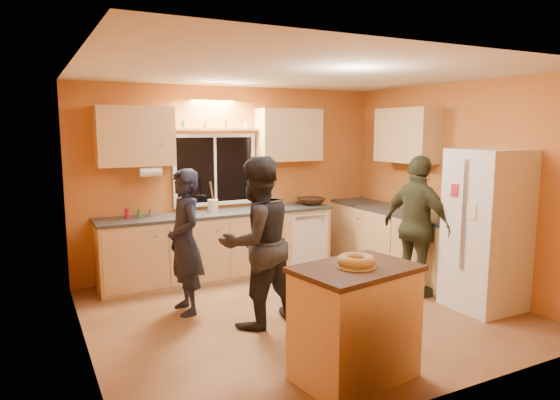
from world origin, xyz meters
TOP-DOWN VIEW (x-y plane):
  - ground at (0.00, 0.00)m, footprint 4.50×4.50m
  - room_shell at (0.12, 0.41)m, footprint 4.54×4.04m
  - back_counter at (0.01, 1.70)m, footprint 4.23×0.62m
  - right_counter at (1.95, 0.50)m, footprint 0.62×1.84m
  - refrigerator at (1.89, -0.80)m, footprint 0.72×0.70m
  - island at (-0.37, -1.46)m, footprint 1.07×0.81m
  - bundt_pastry at (-0.37, -1.46)m, footprint 0.31×0.31m
  - person_left at (-1.15, 0.61)m, footprint 0.40×0.59m
  - person_center at (-0.61, -0.08)m, footprint 0.97×0.82m
  - person_right at (1.50, -0.13)m, footprint 0.56×1.05m
  - mixing_bowl at (1.10, 1.70)m, footprint 0.47×0.47m
  - utensil_crock at (-0.43, 1.73)m, footprint 0.14×0.14m
  - potted_plant at (1.98, -0.06)m, footprint 0.37×0.35m
  - red_box at (2.02, 0.38)m, footprint 0.19×0.17m

SIDE VIEW (x-z plane):
  - ground at x=0.00m, z-range 0.00..0.00m
  - back_counter at x=0.01m, z-range 0.00..0.90m
  - right_counter at x=1.95m, z-range 0.00..0.90m
  - island at x=-0.37m, z-range 0.01..0.95m
  - person_left at x=-1.15m, z-range 0.00..1.60m
  - person_right at x=1.50m, z-range 0.00..1.71m
  - person_center at x=-0.61m, z-range 0.00..1.75m
  - refrigerator at x=1.89m, z-range 0.00..1.80m
  - red_box at x=2.02m, z-range 0.90..0.97m
  - mixing_bowl at x=1.10m, z-range 0.90..1.00m
  - utensil_crock at x=-0.43m, z-range 0.90..1.07m
  - bundt_pastry at x=-0.37m, z-range 0.94..1.03m
  - potted_plant at x=1.98m, z-range 0.90..1.22m
  - room_shell at x=0.12m, z-range 0.31..2.92m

